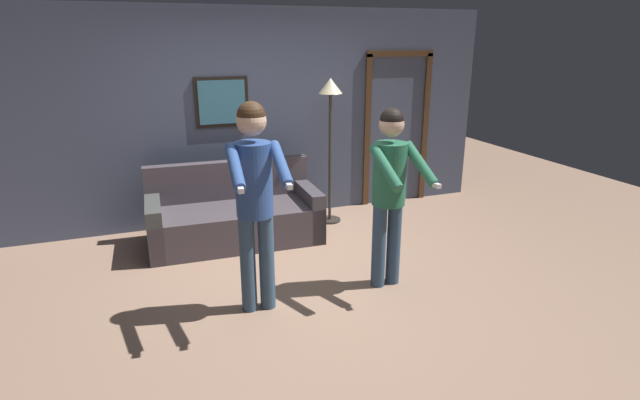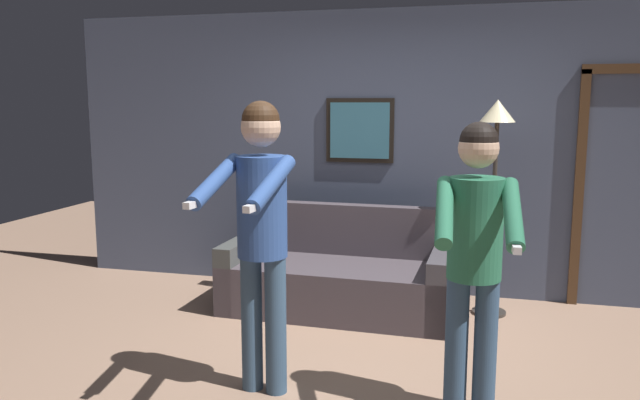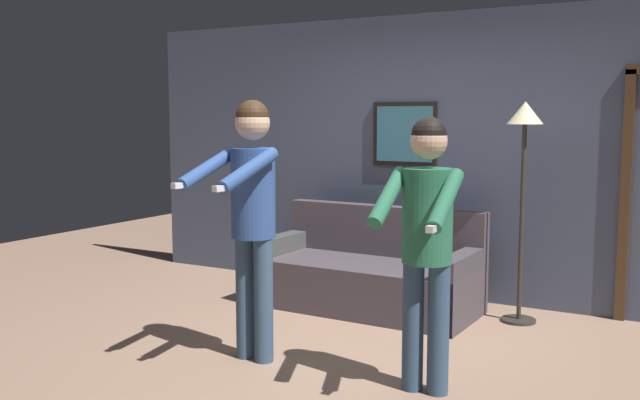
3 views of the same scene
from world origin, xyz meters
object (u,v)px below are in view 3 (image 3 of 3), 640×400
object	(u,v)px
couch	(368,277)
person_standing_right	(426,229)
torchiere_lamp	(524,147)
person_standing_left	(251,203)

from	to	relation	value
couch	person_standing_right	size ratio (longest dim) A/B	1.15
person_standing_right	couch	bearing A→B (deg)	125.42
couch	torchiere_lamp	distance (m)	1.72
torchiere_lamp	person_standing_left	bearing A→B (deg)	-126.82
couch	torchiere_lamp	world-z (taller)	torchiere_lamp
torchiere_lamp	person_standing_right	xyz separation A→B (m)	(-0.13, -1.80, -0.43)
torchiere_lamp	person_standing_right	size ratio (longest dim) A/B	1.07
couch	person_standing_left	xyz separation A→B (m)	(-0.11, -1.61, 0.81)
torchiere_lamp	person_standing_right	bearing A→B (deg)	-94.22
couch	torchiere_lamp	bearing A→B (deg)	9.90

